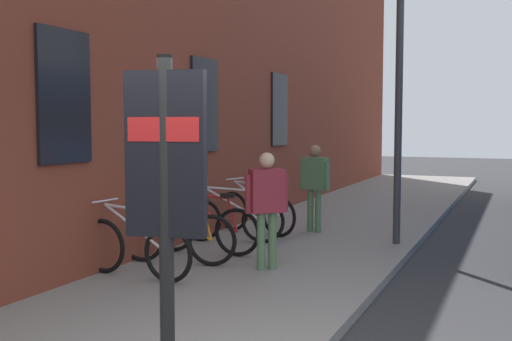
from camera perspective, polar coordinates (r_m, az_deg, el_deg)
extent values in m
plane|color=#2D2D30|center=(10.01, 20.16, -7.86)|extent=(60.00, 60.00, 0.00)
cube|color=gray|center=(12.40, 7.93, -5.03)|extent=(24.00, 3.50, 0.12)
cube|color=brown|center=(14.04, 0.96, 13.56)|extent=(22.00, 0.60, 8.64)
cube|color=black|center=(7.67, -17.49, 6.62)|extent=(0.90, 0.06, 1.60)
cube|color=black|center=(10.56, -4.83, 6.12)|extent=(0.90, 0.06, 1.60)
cube|color=black|center=(13.74, 2.18, 5.71)|extent=(0.90, 0.06, 1.60)
torus|color=black|center=(8.28, -14.10, -6.85)|extent=(0.12, 0.72, 0.72)
torus|color=black|center=(7.62, -8.23, -7.74)|extent=(0.12, 0.72, 0.72)
cylinder|color=silver|center=(7.87, -11.18, -5.35)|extent=(0.12, 1.02, 0.58)
cylinder|color=silver|center=(7.88, -11.63, -3.50)|extent=(0.11, 0.85, 0.09)
cylinder|color=silver|center=(7.62, -8.70, -5.83)|extent=(0.05, 0.19, 0.51)
cube|color=black|center=(7.62, -9.18, -3.63)|extent=(0.12, 0.21, 0.06)
cylinder|color=silver|center=(8.15, -13.92, -2.75)|extent=(0.48, 0.06, 0.02)
torus|color=black|center=(8.84, -10.65, -6.09)|extent=(0.17, 0.72, 0.72)
torus|color=black|center=(8.44, -4.18, -6.52)|extent=(0.17, 0.72, 0.72)
cylinder|color=orange|center=(8.57, -7.35, -4.51)|extent=(0.19, 1.01, 0.58)
cylinder|color=orange|center=(8.56, -7.83, -2.84)|extent=(0.16, 0.85, 0.09)
cylinder|color=orange|center=(8.42, -4.67, -4.82)|extent=(0.06, 0.19, 0.51)
cube|color=black|center=(8.41, -5.16, -2.85)|extent=(0.13, 0.21, 0.06)
cylinder|color=orange|center=(8.73, -10.41, -2.24)|extent=(0.48, 0.09, 0.02)
torus|color=black|center=(9.48, -7.70, -5.36)|extent=(0.10, 0.72, 0.72)
torus|color=black|center=(9.04, -1.77, -5.79)|extent=(0.10, 0.72, 0.72)
cylinder|color=#B21E1E|center=(9.19, -4.68, -3.90)|extent=(0.10, 1.02, 0.58)
cylinder|color=#B21E1E|center=(9.19, -5.11, -2.33)|extent=(0.09, 0.85, 0.09)
cylinder|color=#B21E1E|center=(9.03, -2.22, -4.20)|extent=(0.05, 0.19, 0.51)
cube|color=black|center=(9.02, -2.67, -2.35)|extent=(0.11, 0.21, 0.06)
cylinder|color=#B21E1E|center=(9.37, -7.46, -1.76)|extent=(0.48, 0.05, 0.02)
torus|color=black|center=(10.23, -5.19, -4.62)|extent=(0.25, 0.71, 0.72)
torus|color=black|center=(10.04, 0.66, -4.77)|extent=(0.25, 0.71, 0.72)
cylinder|color=silver|center=(10.08, -2.16, -3.16)|extent=(0.30, 0.99, 0.58)
cylinder|color=silver|center=(10.06, -2.59, -1.74)|extent=(0.26, 0.83, 0.09)
cylinder|color=silver|center=(10.01, 0.23, -3.35)|extent=(0.08, 0.19, 0.51)
cube|color=black|center=(9.99, -0.19, -1.69)|extent=(0.15, 0.22, 0.06)
cylinder|color=silver|center=(10.14, -4.94, -1.27)|extent=(0.47, 0.15, 0.02)
torus|color=black|center=(11.23, -2.18, -3.80)|extent=(0.24, 0.71, 0.72)
torus|color=black|center=(10.58, 2.14, -4.30)|extent=(0.24, 0.71, 0.72)
cylinder|color=silver|center=(10.85, 0.02, -2.62)|extent=(0.30, 0.99, 0.58)
cylinder|color=silver|center=(10.86, -0.29, -1.28)|extent=(0.26, 0.83, 0.09)
cylinder|color=silver|center=(10.59, 1.82, -2.93)|extent=(0.08, 0.19, 0.51)
cube|color=black|center=(10.60, 1.50, -1.34)|extent=(0.15, 0.22, 0.06)
cylinder|color=silver|center=(11.13, -1.99, -0.77)|extent=(0.47, 0.15, 0.02)
cylinder|color=black|center=(4.13, -8.37, -6.14)|extent=(0.10, 0.10, 2.40)
cube|color=black|center=(4.07, -8.45, 1.51)|extent=(0.18, 0.56, 1.10)
cube|color=red|center=(4.06, -8.48, 3.84)|extent=(0.18, 0.50, 0.16)
cylinder|color=#4C724C|center=(11.14, 5.10, -3.73)|extent=(0.11, 0.11, 0.78)
cylinder|color=#4C724C|center=(11.07, 5.83, -3.79)|extent=(0.11, 0.11, 0.78)
cube|color=#4C724C|center=(11.03, 5.49, -0.26)|extent=(0.31, 0.49, 0.58)
sphere|color=#8C664C|center=(11.00, 5.51, 1.85)|extent=(0.21, 0.21, 0.21)
cylinder|color=#4C724C|center=(11.16, 4.34, -0.40)|extent=(0.09, 0.09, 0.52)
cylinder|color=#4C724C|center=(10.91, 6.66, -0.52)|extent=(0.09, 0.09, 0.52)
cylinder|color=#4C724C|center=(8.27, 1.54, -6.55)|extent=(0.11, 0.11, 0.77)
cylinder|color=#4C724C|center=(8.22, 0.47, -6.61)|extent=(0.11, 0.11, 0.77)
cube|color=maroon|center=(8.14, 1.02, -1.89)|extent=(0.47, 0.49, 0.58)
sphere|color=#D8AD8C|center=(8.11, 1.02, 0.96)|extent=(0.21, 0.21, 0.21)
cylinder|color=maroon|center=(8.23, 2.70, -2.09)|extent=(0.09, 0.09, 0.52)
cylinder|color=maroon|center=(8.07, -0.71, -2.22)|extent=(0.09, 0.09, 0.52)
cylinder|color=#333338|center=(10.16, 13.24, 8.51)|extent=(0.12, 0.12, 5.42)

